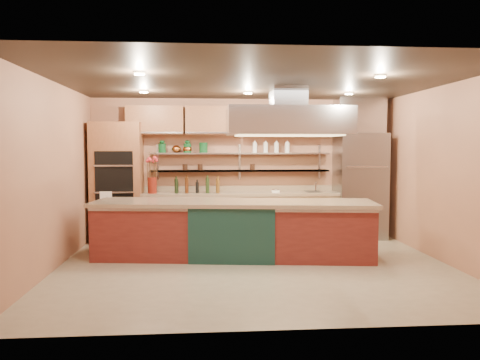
{
  "coord_description": "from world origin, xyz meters",
  "views": [
    {
      "loc": [
        -0.78,
        -7.0,
        1.82
      ],
      "look_at": [
        -0.16,
        1.0,
        1.26
      ],
      "focal_mm": 35.0,
      "sensor_mm": 36.0,
      "label": 1
    }
  ],
  "objects": [
    {
      "name": "ceiling",
      "position": [
        0.0,
        0.0,
        2.8
      ],
      "size": [
        6.0,
        5.0,
        0.02
      ],
      "primitive_type": "cube",
      "color": "black",
      "rests_on": "wall_back"
    },
    {
      "name": "wall_front",
      "position": [
        0.0,
        -2.5,
        1.4
      ],
      "size": [
        6.0,
        0.04,
        2.8
      ],
      "primitive_type": "cube",
      "color": "#A66D4E",
      "rests_on": "floor"
    },
    {
      "name": "range_hood",
      "position": [
        0.6,
        0.63,
        2.25
      ],
      "size": [
        2.0,
        1.0,
        0.45
      ],
      "primitive_type": "cube",
      "color": "#A4A6AA",
      "rests_on": "ceiling"
    },
    {
      "name": "oven_stack",
      "position": [
        -2.45,
        2.18,
        1.15
      ],
      "size": [
        0.95,
        0.64,
        2.3
      ],
      "primitive_type": "cube",
      "color": "brown",
      "rests_on": "floor"
    },
    {
      "name": "copper_kettle",
      "position": [
        -1.32,
        2.37,
        1.79
      ],
      "size": [
        0.23,
        0.23,
        0.15
      ],
      "primitive_type": "ellipsoid",
      "rotation": [
        0.0,
        0.0,
        0.29
      ],
      "color": "#B7652A",
      "rests_on": "wall_shelf_upper"
    },
    {
      "name": "wall_left",
      "position": [
        -3.0,
        0.0,
        1.4
      ],
      "size": [
        0.04,
        5.0,
        2.8
      ],
      "primitive_type": "cube",
      "color": "#A66D4E",
      "rests_on": "floor"
    },
    {
      "name": "oil_bottle_cluster",
      "position": [
        -0.91,
        2.15,
        1.08
      ],
      "size": [
        0.95,
        0.62,
        0.3
      ],
      "primitive_type": "cube",
      "rotation": [
        0.0,
        0.0,
        0.42
      ],
      "color": "black",
      "rests_on": "back_counter"
    },
    {
      "name": "back_counter",
      "position": [
        -0.05,
        2.2,
        0.47
      ],
      "size": [
        3.84,
        0.64,
        0.93
      ],
      "primitive_type": "cube",
      "color": "tan",
      "rests_on": "floor"
    },
    {
      "name": "bar_faucet",
      "position": [
        1.47,
        2.25,
        1.03
      ],
      "size": [
        0.03,
        0.03,
        0.2
      ],
      "primitive_type": "cylinder",
      "rotation": [
        0.0,
        0.0,
        0.05
      ],
      "color": "silver",
      "rests_on": "back_counter"
    },
    {
      "name": "wall_right",
      "position": [
        3.0,
        0.0,
        1.4
      ],
      "size": [
        0.04,
        5.0,
        2.8
      ],
      "primitive_type": "cube",
      "color": "#A66D4E",
      "rests_on": "floor"
    },
    {
      "name": "upper_cabinets",
      "position": [
        0.0,
        2.32,
        2.35
      ],
      "size": [
        4.6,
        0.36,
        0.55
      ],
      "primitive_type": "cube",
      "color": "brown",
      "rests_on": "wall_back"
    },
    {
      "name": "floor",
      "position": [
        0.0,
        0.0,
        -0.01
      ],
      "size": [
        6.0,
        5.0,
        0.02
      ],
      "primitive_type": "cube",
      "color": "gray",
      "rests_on": "ground"
    },
    {
      "name": "flower_vase",
      "position": [
        -1.78,
        2.15,
        1.08
      ],
      "size": [
        0.21,
        0.21,
        0.31
      ],
      "primitive_type": "cylinder",
      "rotation": [
        0.0,
        0.0,
        -0.23
      ],
      "color": "#62170E",
      "rests_on": "back_counter"
    },
    {
      "name": "ceiling_downlights",
      "position": [
        0.0,
        0.2,
        2.77
      ],
      "size": [
        4.0,
        2.8,
        0.02
      ],
      "primitive_type": "cube",
      "color": "#FFE5A5",
      "rests_on": "ceiling"
    },
    {
      "name": "wall_shelf_lower",
      "position": [
        -0.05,
        2.37,
        1.35
      ],
      "size": [
        3.6,
        0.26,
        0.03
      ],
      "primitive_type": "cube",
      "color": "#A4A6AA",
      "rests_on": "wall_back"
    },
    {
      "name": "kitchen_scale",
      "position": [
        0.64,
        2.15,
        0.97
      ],
      "size": [
        0.17,
        0.15,
        0.08
      ],
      "primitive_type": "cube",
      "rotation": [
        0.0,
        0.0,
        0.32
      ],
      "color": "white",
      "rests_on": "back_counter"
    },
    {
      "name": "island",
      "position": [
        -0.3,
        0.63,
        0.47
      ],
      "size": [
        4.59,
        1.53,
        0.94
      ],
      "primitive_type": "cube",
      "rotation": [
        0.0,
        0.0,
        -0.12
      ],
      "color": "maroon",
      "rests_on": "floor"
    },
    {
      "name": "refrigerator",
      "position": [
        2.35,
        2.14,
        1.05
      ],
      "size": [
        0.95,
        0.72,
        2.1
      ],
      "primitive_type": "cube",
      "color": "gray",
      "rests_on": "floor"
    },
    {
      "name": "wall_shelf_upper",
      "position": [
        -0.05,
        2.37,
        1.7
      ],
      "size": [
        3.6,
        0.26,
        0.03
      ],
      "primitive_type": "cube",
      "color": "#A4A6AA",
      "rests_on": "wall_back"
    },
    {
      "name": "green_canister",
      "position": [
        -0.78,
        2.37,
        1.82
      ],
      "size": [
        0.17,
        0.17,
        0.2
      ],
      "primitive_type": "cylinder",
      "rotation": [
        0.0,
        0.0,
        -0.01
      ],
      "color": "#0D401B",
      "rests_on": "wall_shelf_upper"
    },
    {
      "name": "wall_back",
      "position": [
        0.0,
        2.5,
        1.4
      ],
      "size": [
        6.0,
        0.04,
        2.8
      ],
      "primitive_type": "cube",
      "color": "#A66D4E",
      "rests_on": "floor"
    }
  ]
}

